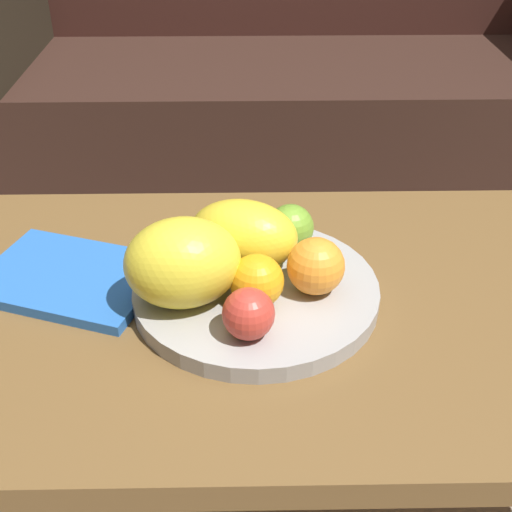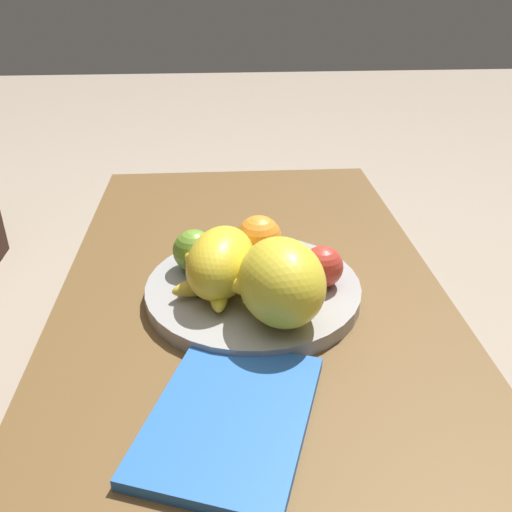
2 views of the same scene
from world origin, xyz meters
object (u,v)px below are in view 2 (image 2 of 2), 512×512
at_px(apple_left, 322,267).
at_px(magazine, 230,416).
at_px(coffee_table, 252,304).
at_px(fruit_bowl, 256,290).
at_px(orange_front, 280,263).
at_px(banana_bunch, 218,279).
at_px(orange_left, 259,238).
at_px(melon_smaller_beside, 221,262).
at_px(apple_front, 194,251).
at_px(melon_large_front, 282,282).

xyz_separation_m(apple_left, magazine, (-0.26, 0.15, -0.05)).
relative_size(coffee_table, fruit_bowl, 3.15).
distance_m(orange_front, banana_bunch, 0.10).
bearing_deg(orange_left, banana_bunch, 146.42).
height_order(fruit_bowl, melon_smaller_beside, melon_smaller_beside).
bearing_deg(fruit_bowl, apple_left, -96.18).
bearing_deg(banana_bunch, apple_front, 25.90).
xyz_separation_m(coffee_table, apple_front, (0.01, 0.09, 0.10)).
height_order(melon_large_front, orange_front, melon_large_front).
height_order(melon_smaller_beside, banana_bunch, melon_smaller_beside).
bearing_deg(melon_smaller_beside, coffee_table, -40.15).
bearing_deg(apple_front, apple_left, -107.64).
xyz_separation_m(banana_bunch, magazine, (-0.24, -0.01, -0.04)).
height_order(coffee_table, magazine, magazine).
relative_size(fruit_bowl, magazine, 1.38).
bearing_deg(coffee_table, apple_front, 83.99).
distance_m(coffee_table, apple_front, 0.14).
height_order(melon_large_front, apple_front, melon_large_front).
bearing_deg(coffee_table, melon_large_front, -166.18).
relative_size(melon_large_front, magazine, 0.61).
height_order(apple_left, banana_bunch, apple_left).
bearing_deg(coffee_table, banana_bunch, 141.17).
relative_size(melon_smaller_beside, apple_front, 2.23).
xyz_separation_m(fruit_bowl, melon_smaller_beside, (-0.02, 0.06, 0.06)).
height_order(fruit_bowl, banana_bunch, banana_bunch).
bearing_deg(orange_left, melon_smaller_beside, 146.01).
height_order(melon_large_front, orange_left, melon_large_front).
bearing_deg(magazine, banana_bunch, 21.58).
bearing_deg(orange_front, melon_large_front, 174.57).
xyz_separation_m(melon_large_front, orange_left, (0.18, 0.02, -0.02)).
distance_m(banana_bunch, magazine, 0.25).
height_order(melon_smaller_beside, apple_left, melon_smaller_beside).
bearing_deg(magazine, orange_front, 0.96).
bearing_deg(apple_left, orange_front, 79.93).
bearing_deg(orange_left, apple_front, 104.07).
bearing_deg(melon_large_front, orange_front, -5.43).
bearing_deg(melon_large_front, fruit_bowl, 17.12).
distance_m(melon_smaller_beside, apple_front, 0.08).
height_order(orange_left, magazine, orange_left).
bearing_deg(coffee_table, orange_left, -21.92).
xyz_separation_m(melon_large_front, orange_front, (0.10, -0.01, -0.02)).
relative_size(coffee_table, apple_left, 16.37).
bearing_deg(banana_bunch, melon_large_front, -127.96).
height_order(apple_left, magazine, apple_left).
height_order(fruit_bowl, orange_front, orange_front).
xyz_separation_m(orange_front, banana_bunch, (-0.03, 0.10, -0.01)).
bearing_deg(coffee_table, apple_left, -116.70).
relative_size(melon_smaller_beside, orange_left, 1.98).
xyz_separation_m(orange_left, apple_left, (-0.09, -0.09, -0.01)).
bearing_deg(apple_front, orange_front, -111.01).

